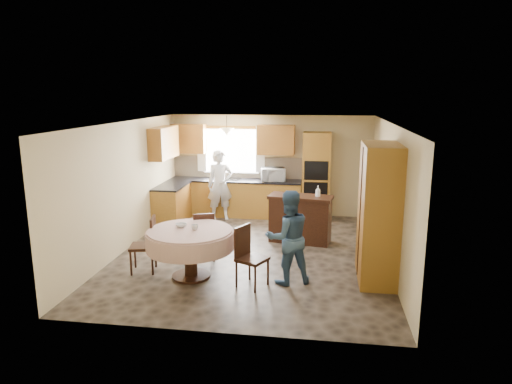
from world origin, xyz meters
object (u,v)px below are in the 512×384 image
object	(u,v)px
dining_table	(190,240)
oven_tower	(316,176)
person_dining	(288,237)
chair_back	(204,234)
cupboard	(379,213)
chair_left	(147,242)
sideboard	(300,220)
chair_right	(248,253)
person_sink	(220,185)

from	to	relation	value
dining_table	oven_tower	bearing A→B (deg)	63.37
person_dining	chair_back	bearing A→B (deg)	-48.18
cupboard	person_dining	world-z (taller)	cupboard
dining_table	person_dining	distance (m)	1.62
oven_tower	chair_left	bearing A→B (deg)	-126.20
dining_table	chair_left	distance (m)	0.83
chair_back	sideboard	bearing A→B (deg)	-163.58
sideboard	oven_tower	bearing A→B (deg)	91.07
oven_tower	sideboard	bearing A→B (deg)	-98.68
cupboard	dining_table	distance (m)	3.12
sideboard	chair_back	distance (m)	2.18
dining_table	person_dining	world-z (taller)	person_dining
chair_back	oven_tower	bearing A→B (deg)	-144.34
oven_tower	person_dining	bearing A→B (deg)	-95.37
chair_left	chair_right	bearing A→B (deg)	68.03
oven_tower	chair_back	distance (m)	3.80
chair_right	person_sink	world-z (taller)	person_sink
cupboard	chair_left	size ratio (longest dim) A/B	2.33
oven_tower	dining_table	world-z (taller)	oven_tower
dining_table	chair_right	world-z (taller)	chair_right
dining_table	person_sink	xyz separation A→B (m)	(-0.30, 3.58, 0.20)
cupboard	chair_right	bearing A→B (deg)	-164.87
sideboard	person_dining	bearing A→B (deg)	-82.75
oven_tower	chair_right	xyz separation A→B (m)	(-0.99, -4.15, -0.52)
cupboard	chair_left	distance (m)	3.92
chair_back	chair_right	bearing A→B (deg)	113.43
sideboard	chair_right	size ratio (longest dim) A/B	1.32
chair_left	person_dining	bearing A→B (deg)	75.03
oven_tower	chair_back	bearing A→B (deg)	-121.53
cupboard	person_sink	size ratio (longest dim) A/B	1.33
oven_tower	dining_table	distance (m)	4.46
person_sink	chair_left	bearing A→B (deg)	-120.87
dining_table	chair_left	xyz separation A→B (m)	(-0.81, 0.15, -0.11)
chair_left	person_dining	world-z (taller)	person_dining
chair_left	chair_right	distance (m)	1.84
dining_table	person_dining	size ratio (longest dim) A/B	0.94
person_sink	person_dining	distance (m)	4.05
chair_right	person_dining	xyz separation A→B (m)	(0.62, 0.19, 0.23)
cupboard	person_dining	bearing A→B (deg)	-165.78
cupboard	person_dining	xyz separation A→B (m)	(-1.44, -0.37, -0.36)
oven_tower	cupboard	size ratio (longest dim) A/B	0.94
oven_tower	cupboard	distance (m)	3.75
oven_tower	cupboard	bearing A→B (deg)	-73.40
sideboard	chair_right	xyz separation A→B (m)	(-0.71, -2.32, 0.08)
chair_right	person_dining	world-z (taller)	person_dining
person_dining	oven_tower	bearing A→B (deg)	-118.55
chair_right	cupboard	bearing A→B (deg)	-48.67
sideboard	cupboard	xyz separation A→B (m)	(1.35, -1.76, 0.67)
person_sink	chair_back	bearing A→B (deg)	-105.93
chair_left	person_dining	distance (m)	2.44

